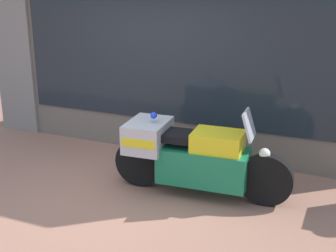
% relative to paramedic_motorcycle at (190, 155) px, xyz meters
% --- Properties ---
extents(ground_plane, '(60.00, 60.00, 0.00)m').
position_rel_paramedic_motorcycle_xyz_m(ground_plane, '(-0.97, -0.61, -0.54)').
color(ground_plane, '#9E6B56').
extents(shop_building, '(6.32, 0.55, 3.57)m').
position_rel_paramedic_motorcycle_xyz_m(shop_building, '(-1.34, 1.39, 1.26)').
color(shop_building, '#6B6056').
rests_on(shop_building, ground).
extents(window_display, '(5.12, 0.30, 1.88)m').
position_rel_paramedic_motorcycle_xyz_m(window_display, '(-0.66, 1.42, -0.08)').
color(window_display, slate).
rests_on(window_display, ground).
extents(paramedic_motorcycle, '(2.37, 0.71, 1.20)m').
position_rel_paramedic_motorcycle_xyz_m(paramedic_motorcycle, '(0.00, 0.00, 0.00)').
color(paramedic_motorcycle, black).
rests_on(paramedic_motorcycle, ground).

